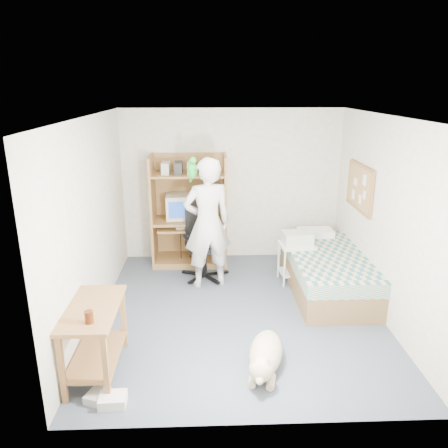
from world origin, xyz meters
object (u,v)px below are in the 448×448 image
office_chair (203,251)px  printer_cart (296,256)px  side_desk (95,330)px  computer_hutch (189,215)px  dog (265,355)px  person (207,224)px  bed (326,271)px

office_chair → printer_cart: office_chair is taller
printer_cart → side_desk: bearing=-145.0°
computer_hutch → dog: computer_hutch is taller
computer_hutch → office_chair: size_ratio=1.57×
side_desk → person: (1.14, 2.05, 0.46)m
person → dog: bearing=90.3°
computer_hutch → office_chair: 0.75m
computer_hutch → person: bearing=-71.7°
side_desk → office_chair: bearing=65.4°
side_desk → printer_cart: (2.46, 2.12, -0.09)m
bed → side_desk: 3.39m
bed → side_desk: side_desk is taller
bed → computer_hutch: bearing=150.7°
person → printer_cart: size_ratio=3.17×
bed → dog: size_ratio=1.92×
computer_hutch → printer_cart: (1.61, -0.82, -0.42)m
side_desk → person: bearing=60.8°
person → printer_cart: (1.32, 0.07, -0.55)m
person → printer_cart: 1.43m
dog → bed: bearing=72.6°
bed → dog: bed is taller
office_chair → person: (0.07, -0.31, 0.54)m
person → dog: size_ratio=1.81×
computer_hutch → office_chair: bearing=-68.6°
computer_hutch → dog: 3.16m
computer_hutch → printer_cart: computer_hutch is taller
side_desk → bed: bearing=32.5°
computer_hutch → side_desk: bearing=-106.1°
side_desk → office_chair: size_ratio=0.87×
person → printer_cart: person is taller
computer_hutch → side_desk: 3.08m
computer_hutch → dog: (0.88, -2.96, -0.65)m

